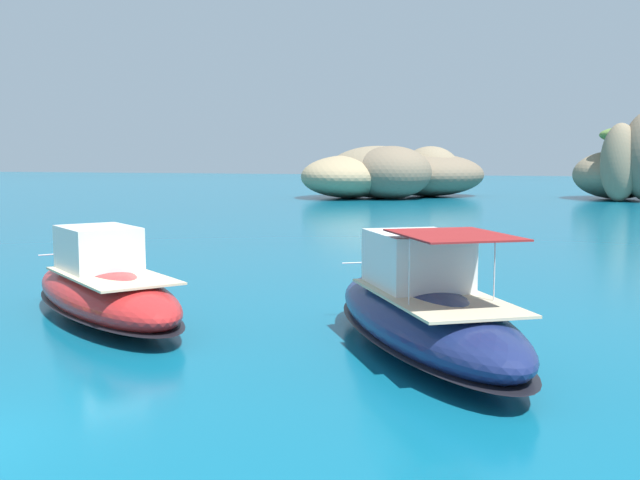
{
  "coord_description": "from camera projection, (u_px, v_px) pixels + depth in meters",
  "views": [
    {
      "loc": [
        9.93,
        -8.09,
        4.64
      ],
      "look_at": [
        -0.81,
        20.69,
        1.21
      ],
      "focal_mm": 40.76,
      "sensor_mm": 36.0,
      "label": 1
    }
  ],
  "objects": [
    {
      "name": "islet_large",
      "position": [
        392.0,
        174.0,
        87.98
      ],
      "size": [
        23.61,
        24.86,
        6.22
      ],
      "color": "#756651",
      "rests_on": "ground"
    },
    {
      "name": "islet_small",
      "position": [
        639.0,
        166.0,
        80.89
      ],
      "size": [
        15.05,
        16.84,
        9.98
      ],
      "color": "#756651",
      "rests_on": "ground"
    },
    {
      "name": "channel_buoy",
      "position": [
        426.0,
        277.0,
        26.58
      ],
      "size": [
        0.56,
        0.56,
        1.48
      ],
      "color": "yellow",
      "rests_on": "ground"
    },
    {
      "name": "motorboat_red",
      "position": [
        104.0,
        289.0,
        20.91
      ],
      "size": [
        9.08,
        7.42,
        2.69
      ],
      "color": "red",
      "rests_on": "ground"
    },
    {
      "name": "motorboat_navy",
      "position": [
        422.0,
        312.0,
        17.52
      ],
      "size": [
        7.85,
        9.65,
        3.03
      ],
      "color": "navy",
      "rests_on": "ground"
    }
  ]
}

